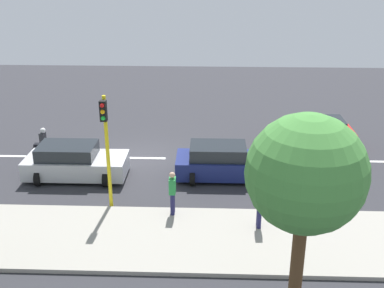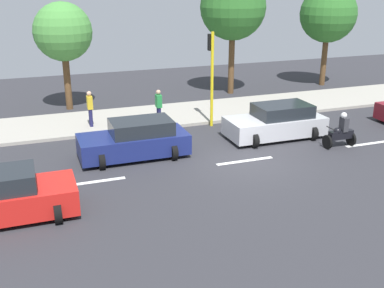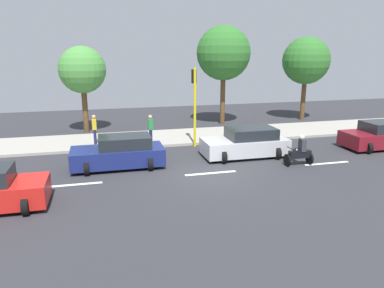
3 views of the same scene
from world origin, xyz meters
name	(u,v)px [view 2 (image 2 of 3)]	position (x,y,z in m)	size (l,w,h in m)	color
ground_plane	(245,162)	(0.00, 0.00, -0.05)	(40.00, 60.00, 0.10)	#2D2D33
sidewalk	(187,113)	(7.00, 0.00, 0.07)	(4.00, 60.00, 0.15)	#9E998E
lane_stripe_north	(369,144)	(0.00, -6.00, 0.01)	(0.20, 2.40, 0.01)	white
lane_stripe_mid	(245,161)	(0.00, 0.00, 0.01)	(0.20, 2.40, 0.01)	white
lane_stripe_south	(92,182)	(0.00, 6.00, 0.01)	(0.20, 2.40, 0.01)	white
car_dark_blue	(135,140)	(1.93, 3.94, 0.71)	(2.28, 4.31, 1.52)	navy
car_red	(8,196)	(-1.77, 8.68, 0.71)	(2.23, 3.82, 1.52)	red
car_silver	(276,122)	(2.16, -2.58, 0.71)	(2.35, 4.39, 1.52)	#B7B7BC
motorcycle	(341,133)	(0.11, -4.51, 0.64)	(0.60, 1.30, 1.53)	black
pedestrian_near_signal	(90,107)	(6.24, 5.09, 1.06)	(0.40, 0.24, 1.69)	#1E1E4C
pedestrian_by_tree	(159,106)	(5.42, 1.96, 1.06)	(0.40, 0.24, 1.69)	#1E1E4C
traffic_light_corner	(211,66)	(4.85, -0.49, 2.93)	(0.49, 0.24, 4.50)	yellow
street_tree_north	(328,14)	(10.75, -10.93, 4.59)	(3.62, 3.62, 6.42)	brown
street_tree_south	(63,32)	(10.27, 5.69, 4.13)	(3.06, 3.06, 5.69)	brown
street_tree_center	(233,7)	(10.65, -4.17, 5.17)	(3.90, 3.90, 7.15)	brown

